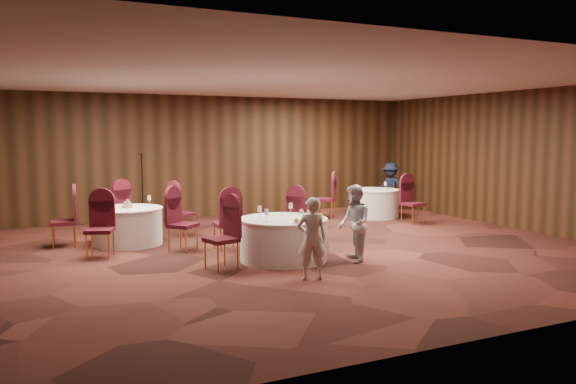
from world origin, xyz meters
name	(u,v)px	position (x,y,z in m)	size (l,w,h in m)	color
ground	(283,252)	(0.00, 0.00, 0.00)	(12.00, 12.00, 0.00)	black
room_shell	(283,147)	(0.00, 0.00, 1.96)	(12.00, 12.00, 12.00)	silver
table_main	(283,239)	(-0.28, -0.64, 0.38)	(1.55, 1.55, 0.74)	silver
table_left	(128,226)	(-2.52, 1.93, 0.38)	(1.37, 1.37, 0.74)	silver
table_right	(374,203)	(4.00, 2.96, 0.38)	(1.31, 1.31, 0.74)	silver
chairs_main	(253,227)	(-0.59, 0.04, 0.50)	(2.72, 2.03, 1.00)	#410D19
chairs_left	(130,220)	(-2.48, 1.92, 0.50)	(2.99, 3.13, 1.00)	#410D19
chairs_right	(368,201)	(3.50, 2.50, 0.50)	(2.18, 2.34, 1.00)	#410D19
tabletop_main	(294,213)	(-0.11, -0.71, 0.84)	(1.10, 1.12, 0.22)	silver
tabletop_left	(127,204)	(-2.52, 1.92, 0.82)	(0.91, 0.83, 0.22)	silver
tabletop_right	(386,184)	(4.17, 2.70, 0.90)	(0.08, 0.08, 0.22)	silver
mic_stand	(143,204)	(-1.81, 4.19, 0.52)	(0.24, 0.24, 1.74)	black
woman_a	(312,239)	(-0.43, -2.02, 0.63)	(0.46, 0.30, 1.27)	silver
woman_b	(354,223)	(0.78, -1.26, 0.67)	(0.65, 0.51, 1.34)	silver
man_c	(391,187)	(5.06, 3.73, 0.69)	(0.89, 0.51, 1.38)	black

